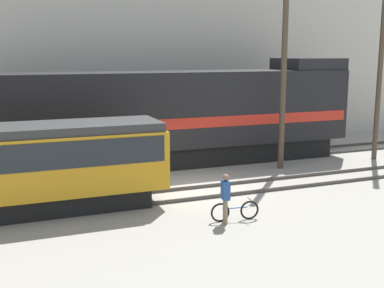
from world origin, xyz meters
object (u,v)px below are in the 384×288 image
object	(u,v)px
streetcar	(16,165)
utility_pole_center	(380,67)
bicycle	(235,211)
person	(225,194)
freight_locomotive	(167,117)
utility_pole_left	(284,65)

from	to	relation	value
streetcar	utility_pole_center	bearing A→B (deg)	8.37
bicycle	person	xyz separation A→B (m)	(-0.40, -0.10, 0.66)
freight_locomotive	streetcar	world-z (taller)	freight_locomotive
streetcar	bicycle	world-z (taller)	streetcar
streetcar	utility_pole_left	bearing A→B (deg)	12.24
person	utility_pole_center	distance (m)	13.30
person	bicycle	bearing A→B (deg)	13.76
freight_locomotive	utility_pole_center	distance (m)	10.99
bicycle	person	world-z (taller)	person
freight_locomotive	person	world-z (taller)	freight_locomotive
bicycle	utility_pole_left	bearing A→B (deg)	47.68
streetcar	bicycle	xyz separation A→B (m)	(6.54, -3.25, -1.41)
bicycle	streetcar	bearing A→B (deg)	153.57
freight_locomotive	streetcar	size ratio (longest dim) A/B	1.91
streetcar	person	world-z (taller)	streetcar
freight_locomotive	utility_pole_center	bearing A→B (deg)	-13.84
freight_locomotive	utility_pole_left	distance (m)	6.00
utility_pole_left	freight_locomotive	bearing A→B (deg)	151.94
bicycle	utility_pole_center	distance (m)	13.12
utility_pole_left	utility_pole_center	xyz separation A→B (m)	(5.61, 0.00, -0.18)
freight_locomotive	bicycle	bearing A→B (deg)	-93.29
streetcar	utility_pole_left	size ratio (longest dim) A/B	1.02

